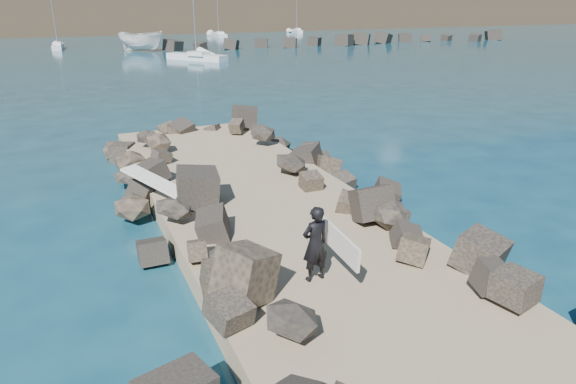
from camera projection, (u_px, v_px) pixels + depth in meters
name	position (u px, v px, depth m)	size (l,w,h in m)	color
ground	(274.00, 229.00, 14.81)	(800.00, 800.00, 0.00)	#0F384C
jetty	(304.00, 249.00, 12.99)	(6.00, 26.00, 0.60)	#8C7759
riprap_left	(186.00, 255.00, 12.25)	(2.60, 22.00, 1.00)	#272421
riprap_right	(389.00, 216.00, 14.45)	(2.60, 22.00, 1.00)	black
breakwater_secondary	(352.00, 41.00, 74.93)	(52.00, 4.00, 1.20)	black
surfboard_resting	(155.00, 185.00, 15.32)	(0.57, 2.27, 0.08)	white
boat_imported	(141.00, 41.00, 65.48)	(2.51, 6.66, 2.57)	white
surfer_with_board	(318.00, 243.00, 10.74)	(0.81, 2.08, 1.68)	black
sailboat_d	(219.00, 35.00, 90.65)	(1.98, 6.97, 8.32)	white
sailboat_b	(58.00, 46.00, 68.50)	(1.66, 5.39, 6.58)	white
sailboat_f	(297.00, 31.00, 101.46)	(1.80, 5.05, 6.19)	white
sailboat_c	(197.00, 57.00, 55.99)	(5.63, 6.86, 8.81)	white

